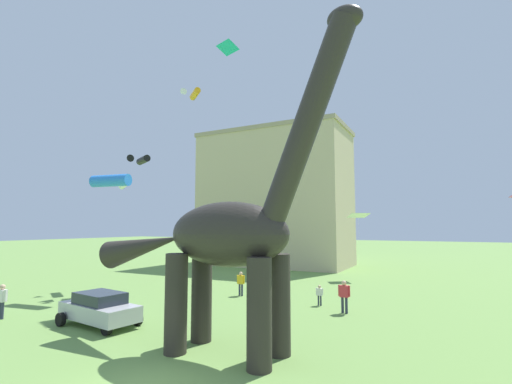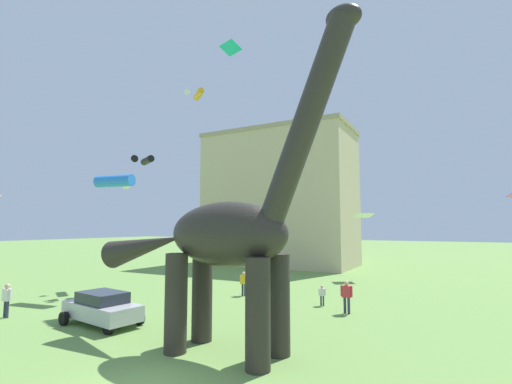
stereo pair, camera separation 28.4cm
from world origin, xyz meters
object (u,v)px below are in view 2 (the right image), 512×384
object	(u,v)px
parked_sedan_left	(102,308)
person_strolling_adult	(322,293)
dinosaur_sculpture	(226,234)
kite_mid_left	(363,215)
kite_high_left	(196,94)
kite_apex	(145,160)
kite_high_right	(118,182)
kite_trailing	(231,48)
person_vendor_side	(347,294)
person_near_flyer	(244,281)
person_photographer	(7,297)

from	to	relation	value
parked_sedan_left	person_strolling_adult	xyz separation A→B (m)	(7.90, 9.10, -0.08)
person_strolling_adult	dinosaur_sculpture	bearing A→B (deg)	-66.73
kite_mid_left	kite_high_left	size ratio (longest dim) A/B	1.16
kite_apex	kite_high_right	world-z (taller)	kite_apex
person_strolling_adult	kite_trailing	bearing A→B (deg)	-157.67
person_vendor_side	kite_high_left	bearing A→B (deg)	-154.50
person_near_flyer	kite_mid_left	world-z (taller)	kite_mid_left
kite_apex	kite_high_left	world-z (taller)	kite_high_left
dinosaur_sculpture	kite_mid_left	xyz separation A→B (m)	(0.33, 22.06, 1.27)
person_vendor_side	kite_mid_left	bearing A→B (deg)	139.96
parked_sedan_left	kite_high_right	world-z (taller)	kite_high_right
person_photographer	kite_mid_left	xyz separation A→B (m)	(13.19, 23.02, 4.62)
parked_sedan_left	kite_trailing	size ratio (longest dim) A/B	2.49
kite_high_right	person_photographer	bearing A→B (deg)	-87.38
person_vendor_side	person_strolling_adult	bearing A→B (deg)	-173.18
kite_high_right	kite_trailing	bearing A→B (deg)	30.06
kite_mid_left	kite_trailing	size ratio (longest dim) A/B	1.28
parked_sedan_left	person_strolling_adult	bearing A→B (deg)	56.74
kite_mid_left	dinosaur_sculpture	bearing A→B (deg)	-90.86
parked_sedan_left	kite_mid_left	world-z (taller)	kite_mid_left
kite_high_left	dinosaur_sculpture	bearing A→B (deg)	-47.60
person_photographer	kite_high_left	distance (m)	19.92
kite_trailing	kite_high_left	xyz separation A→B (m)	(-4.83, 2.16, -1.95)
person_vendor_side	kite_trailing	size ratio (longest dim) A/B	0.99
person_photographer	person_near_flyer	bearing A→B (deg)	-20.71
dinosaur_sculpture	person_strolling_adult	bearing A→B (deg)	83.98
person_strolling_adult	person_near_flyer	bearing A→B (deg)	-158.46
dinosaur_sculpture	kite_apex	world-z (taller)	dinosaur_sculpture
person_near_flyer	kite_high_left	distance (m)	16.23
kite_high_right	person_vendor_side	bearing A→B (deg)	8.09
kite_mid_left	kite_high_left	world-z (taller)	kite_high_left
person_photographer	person_strolling_adult	bearing A→B (deg)	-37.57
person_near_flyer	kite_trailing	world-z (taller)	kite_trailing
person_strolling_adult	kite_high_left	distance (m)	19.34
kite_mid_left	kite_apex	world-z (taller)	kite_apex
person_strolling_adult	kite_mid_left	xyz separation A→B (m)	(-0.22, 12.50, 4.94)
person_near_flyer	kite_apex	size ratio (longest dim) A/B	0.77
kite_mid_left	kite_high_right	xyz separation A→B (m)	(-13.51, -15.95, 2.18)
kite_apex	person_vendor_side	bearing A→B (deg)	-5.74
person_near_flyer	kite_mid_left	bearing A→B (deg)	92.17
person_vendor_side	person_near_flyer	world-z (taller)	person_vendor_side
kite_trailing	kite_high_left	bearing A→B (deg)	155.94
kite_high_right	kite_mid_left	bearing A→B (deg)	49.73
person_strolling_adult	kite_high_right	xyz separation A→B (m)	(-13.73, -3.45, 7.12)
person_vendor_side	person_near_flyer	distance (m)	7.68
dinosaur_sculpture	kite_mid_left	size ratio (longest dim) A/B	5.36
person_vendor_side	person_photographer	bearing A→B (deg)	-106.96
person_photographer	kite_high_right	bearing A→B (deg)	16.92
parked_sedan_left	kite_high_right	distance (m)	10.74
kite_apex	kite_high_left	xyz separation A→B (m)	(3.53, 2.20, 5.73)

